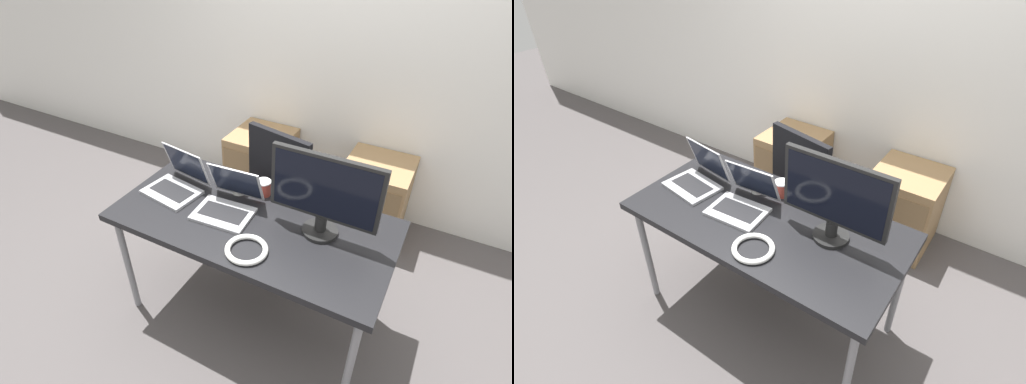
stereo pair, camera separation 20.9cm
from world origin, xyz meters
The scene contains 12 objects.
ground_plane centered at (0.00, 0.00, 0.00)m, with size 14.00×14.00×0.00m, color #514C4C.
wall_back centered at (0.00, 1.44, 1.30)m, with size 10.00×0.05×2.60m.
desk centered at (0.00, 0.00, 0.72)m, with size 1.51×0.75×0.78m.
office_chair centered at (-0.02, 0.61, 0.41)m, with size 0.57×0.60×1.08m.
cabinet_left centered at (-0.56, 1.16, 0.31)m, with size 0.48×0.49×0.62m.
cabinet_right centered at (0.42, 1.16, 0.31)m, with size 0.48×0.49×0.62m.
laptop_left centered at (-0.16, 0.00, 0.83)m, with size 0.32×0.33×0.23m.
laptop_right centered at (-0.52, 0.03, 0.83)m, with size 0.34×0.34×0.24m.
monitor centered at (0.36, 0.06, 1.02)m, with size 0.56×0.19×0.45m.
coffee_cup_white centered at (-0.19, 0.18, 0.83)m, with size 0.09×0.09×0.10m.
coffee_cup_brown centered at (-0.05, 0.22, 0.83)m, with size 0.09×0.09×0.09m.
cable_coil centered at (0.10, -0.24, 0.79)m, with size 0.21×0.21×0.03m.
Camera 2 is at (0.99, -1.35, 2.15)m, focal length 28.00 mm.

